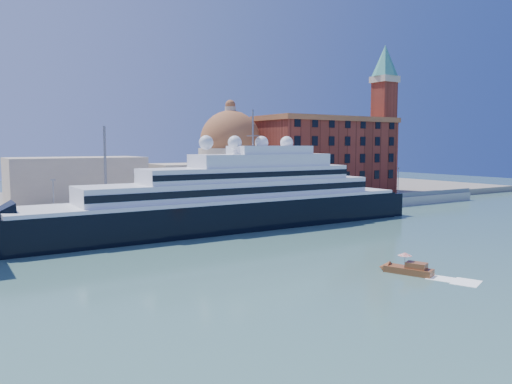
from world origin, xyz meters
TOP-DOWN VIEW (x-y plane):
  - ground at (0.00, 0.00)m, footprint 400.00×400.00m
  - quay at (0.00, 34.00)m, footprint 180.00×10.00m
  - land at (0.00, 75.00)m, footprint 260.00×72.00m
  - quay_fence at (0.00, 29.50)m, footprint 180.00×0.10m
  - superyacht at (-1.49, 23.00)m, footprint 94.21×13.06m
  - water_taxi at (4.25, -20.90)m, footprint 4.21×6.49m
  - warehouse at (52.00, 52.00)m, footprint 43.00×19.00m
  - campanile at (76.00, 52.00)m, footprint 8.40×8.40m
  - church at (6.39, 57.72)m, footprint 66.00×18.00m
  - lamp_posts at (-12.67, 32.27)m, footprint 120.80×2.40m

SIDE VIEW (x-z plane):
  - ground at x=0.00m, z-range 0.00..0.00m
  - water_taxi at x=4.25m, z-range -0.76..2.17m
  - land at x=0.00m, z-range 0.00..2.00m
  - quay at x=0.00m, z-range 0.00..2.50m
  - quay_fence at x=0.00m, z-range 2.50..3.70m
  - superyacht at x=-1.49m, z-range -9.22..18.94m
  - lamp_posts at x=-12.67m, z-range 0.84..18.84m
  - church at x=6.39m, z-range -1.84..23.66m
  - warehouse at x=52.00m, z-range 2.16..25.41m
  - campanile at x=76.00m, z-range 5.26..52.26m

